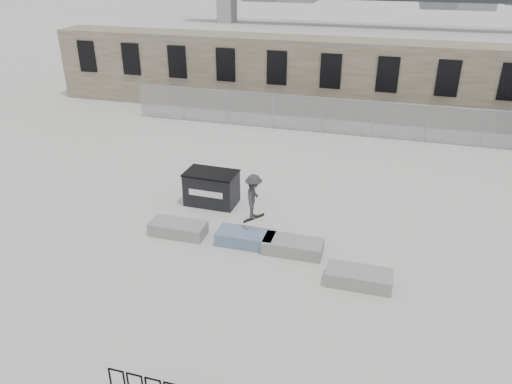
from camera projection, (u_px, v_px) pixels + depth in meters
ground at (263, 249)px, 17.08m from camera, size 120.00×120.00×0.00m
stone_wall at (333, 77)px, 30.12m from camera, size 36.00×2.58×4.50m
chainlink_fence at (322, 115)px, 27.42m from camera, size 22.06×0.06×2.02m
planter_far_left at (178, 228)px, 17.89m from camera, size 2.00×0.90×0.47m
planter_center_left at (246, 238)px, 17.29m from camera, size 2.00×0.90×0.47m
planter_center_right at (293, 246)px, 16.80m from camera, size 2.00×0.90×0.47m
planter_offset at (359, 277)px, 15.22m from camera, size 2.00×0.90×0.47m
dumpster at (212, 188)px, 19.90m from camera, size 2.09×1.31×1.35m
skateboarder at (254, 197)px, 17.10m from camera, size 0.75×1.11×1.84m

